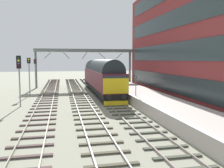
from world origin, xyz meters
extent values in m
plane|color=gray|center=(0.00, 0.00, 0.00)|extent=(140.00, 140.00, 0.00)
cube|color=gray|center=(-0.72, 0.00, 0.07)|extent=(0.07, 60.00, 0.15)
cube|color=gray|center=(0.72, 0.00, 0.07)|extent=(0.07, 60.00, 0.15)
cube|color=#414537|center=(0.00, -17.61, 0.04)|extent=(2.50, 0.26, 0.09)
cube|color=#414537|center=(0.00, -16.30, 0.04)|extent=(2.50, 0.26, 0.09)
cube|color=#414537|center=(0.00, -15.00, 0.04)|extent=(2.50, 0.26, 0.09)
cube|color=#414537|center=(0.00, -13.70, 0.04)|extent=(2.50, 0.26, 0.09)
cube|color=#414537|center=(0.00, -12.39, 0.04)|extent=(2.50, 0.26, 0.09)
cube|color=#414537|center=(0.00, -11.09, 0.04)|extent=(2.50, 0.26, 0.09)
cube|color=#414537|center=(0.00, -9.78, 0.04)|extent=(2.50, 0.26, 0.09)
cube|color=#414537|center=(0.00, -8.48, 0.04)|extent=(2.50, 0.26, 0.09)
cube|color=#414537|center=(0.00, -7.17, 0.04)|extent=(2.50, 0.26, 0.09)
cube|color=#414537|center=(0.00, -5.87, 0.04)|extent=(2.50, 0.26, 0.09)
cube|color=#414537|center=(0.00, -4.57, 0.04)|extent=(2.50, 0.26, 0.09)
cube|color=#414537|center=(0.00, -3.26, 0.04)|extent=(2.50, 0.26, 0.09)
cube|color=#414537|center=(0.00, -1.96, 0.04)|extent=(2.50, 0.26, 0.09)
cube|color=#414537|center=(0.00, -0.65, 0.04)|extent=(2.50, 0.26, 0.09)
cube|color=#414537|center=(0.00, 0.65, 0.04)|extent=(2.50, 0.26, 0.09)
cube|color=#414537|center=(0.00, 1.96, 0.04)|extent=(2.50, 0.26, 0.09)
cube|color=#414537|center=(0.00, 3.26, 0.04)|extent=(2.50, 0.26, 0.09)
cube|color=#414537|center=(0.00, 4.57, 0.04)|extent=(2.50, 0.26, 0.09)
cube|color=#414537|center=(0.00, 5.87, 0.04)|extent=(2.50, 0.26, 0.09)
cube|color=#414537|center=(0.00, 7.17, 0.04)|extent=(2.50, 0.26, 0.09)
cube|color=#414537|center=(0.00, 8.48, 0.04)|extent=(2.50, 0.26, 0.09)
cube|color=#414537|center=(0.00, 9.78, 0.04)|extent=(2.50, 0.26, 0.09)
cube|color=#414537|center=(0.00, 11.09, 0.04)|extent=(2.50, 0.26, 0.09)
cube|color=#414537|center=(0.00, 12.39, 0.04)|extent=(2.50, 0.26, 0.09)
cube|color=#414537|center=(0.00, 13.70, 0.04)|extent=(2.50, 0.26, 0.09)
cube|color=#414537|center=(0.00, 15.00, 0.04)|extent=(2.50, 0.26, 0.09)
cube|color=#414537|center=(0.00, 16.30, 0.04)|extent=(2.50, 0.26, 0.09)
cube|color=#414537|center=(0.00, 17.61, 0.04)|extent=(2.50, 0.26, 0.09)
cube|color=#414537|center=(0.00, 18.91, 0.04)|extent=(2.50, 0.26, 0.09)
cube|color=#414537|center=(0.00, 20.22, 0.04)|extent=(2.50, 0.26, 0.09)
cube|color=#414537|center=(0.00, 21.52, 0.04)|extent=(2.50, 0.26, 0.09)
cube|color=#414537|center=(0.00, 22.83, 0.04)|extent=(2.50, 0.26, 0.09)
cube|color=#414537|center=(0.00, 24.13, 0.04)|extent=(2.50, 0.26, 0.09)
cube|color=#414537|center=(0.00, 25.43, 0.04)|extent=(2.50, 0.26, 0.09)
cube|color=#414537|center=(0.00, 26.74, 0.04)|extent=(2.50, 0.26, 0.09)
cube|color=#414537|center=(0.00, 28.04, 0.04)|extent=(2.50, 0.26, 0.09)
cube|color=#414537|center=(0.00, 29.35, 0.04)|extent=(2.50, 0.26, 0.09)
cube|color=slate|center=(-3.95, 0.00, 0.07)|extent=(0.07, 60.00, 0.15)
cube|color=slate|center=(-2.52, 0.00, 0.07)|extent=(0.07, 60.00, 0.15)
cube|color=#494535|center=(-3.23, -17.86, 0.04)|extent=(2.50, 0.26, 0.09)
cube|color=#494535|center=(-3.23, -16.43, 0.04)|extent=(2.50, 0.26, 0.09)
cube|color=#494535|center=(-3.23, -15.00, 0.04)|extent=(2.50, 0.26, 0.09)
cube|color=#494535|center=(-3.23, -13.57, 0.04)|extent=(2.50, 0.26, 0.09)
cube|color=#494535|center=(-3.23, -12.14, 0.04)|extent=(2.50, 0.26, 0.09)
cube|color=#494535|center=(-3.23, -10.71, 0.04)|extent=(2.50, 0.26, 0.09)
cube|color=#494535|center=(-3.23, -9.29, 0.04)|extent=(2.50, 0.26, 0.09)
cube|color=#494535|center=(-3.23, -7.86, 0.04)|extent=(2.50, 0.26, 0.09)
cube|color=#494535|center=(-3.23, -6.43, 0.04)|extent=(2.50, 0.26, 0.09)
cube|color=#494535|center=(-3.23, -5.00, 0.04)|extent=(2.50, 0.26, 0.09)
cube|color=#494535|center=(-3.23, -3.57, 0.04)|extent=(2.50, 0.26, 0.09)
cube|color=#494535|center=(-3.23, -2.14, 0.04)|extent=(2.50, 0.26, 0.09)
cube|color=#494535|center=(-3.23, -0.71, 0.04)|extent=(2.50, 0.26, 0.09)
cube|color=#494535|center=(-3.23, 0.71, 0.04)|extent=(2.50, 0.26, 0.09)
cube|color=#494535|center=(-3.23, 2.14, 0.04)|extent=(2.50, 0.26, 0.09)
cube|color=#494535|center=(-3.23, 3.57, 0.04)|extent=(2.50, 0.26, 0.09)
cube|color=#494535|center=(-3.23, 5.00, 0.04)|extent=(2.50, 0.26, 0.09)
cube|color=#494535|center=(-3.23, 6.43, 0.04)|extent=(2.50, 0.26, 0.09)
cube|color=#494535|center=(-3.23, 7.86, 0.04)|extent=(2.50, 0.26, 0.09)
cube|color=#494535|center=(-3.23, 9.29, 0.04)|extent=(2.50, 0.26, 0.09)
cube|color=#494535|center=(-3.23, 10.71, 0.04)|extent=(2.50, 0.26, 0.09)
cube|color=#494535|center=(-3.23, 12.14, 0.04)|extent=(2.50, 0.26, 0.09)
cube|color=#494535|center=(-3.23, 13.57, 0.04)|extent=(2.50, 0.26, 0.09)
cube|color=#494535|center=(-3.23, 15.00, 0.04)|extent=(2.50, 0.26, 0.09)
cube|color=#494535|center=(-3.23, 16.43, 0.04)|extent=(2.50, 0.26, 0.09)
cube|color=#494535|center=(-3.23, 17.86, 0.04)|extent=(2.50, 0.26, 0.09)
cube|color=#494535|center=(-3.23, 19.29, 0.04)|extent=(2.50, 0.26, 0.09)
cube|color=#494535|center=(-3.23, 20.71, 0.04)|extent=(2.50, 0.26, 0.09)
cube|color=#494535|center=(-3.23, 22.14, 0.04)|extent=(2.50, 0.26, 0.09)
cube|color=#494535|center=(-3.23, 23.57, 0.04)|extent=(2.50, 0.26, 0.09)
cube|color=#494535|center=(-3.23, 25.00, 0.04)|extent=(2.50, 0.26, 0.09)
cube|color=#494535|center=(-3.23, 26.43, 0.04)|extent=(2.50, 0.26, 0.09)
cube|color=#494535|center=(-3.23, 27.86, 0.04)|extent=(2.50, 0.26, 0.09)
cube|color=#494535|center=(-3.23, 29.29, 0.04)|extent=(2.50, 0.26, 0.09)
cube|color=gray|center=(-7.78, 0.00, 0.07)|extent=(0.07, 60.00, 0.15)
cube|color=gray|center=(-6.34, 0.00, 0.07)|extent=(0.07, 60.00, 0.15)
cube|color=#4D3C3A|center=(-7.06, -16.10, 0.04)|extent=(2.50, 0.26, 0.09)
cube|color=#4D3C3A|center=(-7.06, -14.63, 0.04)|extent=(2.50, 0.26, 0.09)
cube|color=#4D3C3A|center=(-7.06, -13.17, 0.04)|extent=(2.50, 0.26, 0.09)
cube|color=#4D3C3A|center=(-7.06, -11.71, 0.04)|extent=(2.50, 0.26, 0.09)
cube|color=#4D3C3A|center=(-7.06, -10.24, 0.04)|extent=(2.50, 0.26, 0.09)
cube|color=#4D3C3A|center=(-7.06, -8.78, 0.04)|extent=(2.50, 0.26, 0.09)
cube|color=#4D3C3A|center=(-7.06, -7.32, 0.04)|extent=(2.50, 0.26, 0.09)
cube|color=#4D3C3A|center=(-7.06, -5.85, 0.04)|extent=(2.50, 0.26, 0.09)
cube|color=#4D3C3A|center=(-7.06, -4.39, 0.04)|extent=(2.50, 0.26, 0.09)
cube|color=#4D3C3A|center=(-7.06, -2.93, 0.04)|extent=(2.50, 0.26, 0.09)
cube|color=#4D3C3A|center=(-7.06, -1.46, 0.04)|extent=(2.50, 0.26, 0.09)
cube|color=#4D3C3A|center=(-7.06, 0.00, 0.04)|extent=(2.50, 0.26, 0.09)
cube|color=#4D3C3A|center=(-7.06, 1.46, 0.04)|extent=(2.50, 0.26, 0.09)
cube|color=#4D3C3A|center=(-7.06, 2.93, 0.04)|extent=(2.50, 0.26, 0.09)
cube|color=#4D3C3A|center=(-7.06, 4.39, 0.04)|extent=(2.50, 0.26, 0.09)
cube|color=#4D3C3A|center=(-7.06, 5.85, 0.04)|extent=(2.50, 0.26, 0.09)
cube|color=#4D3C3A|center=(-7.06, 7.32, 0.04)|extent=(2.50, 0.26, 0.09)
cube|color=#4D3C3A|center=(-7.06, 8.78, 0.04)|extent=(2.50, 0.26, 0.09)
cube|color=#4D3C3A|center=(-7.06, 10.24, 0.04)|extent=(2.50, 0.26, 0.09)
cube|color=#4D3C3A|center=(-7.06, 11.71, 0.04)|extent=(2.50, 0.26, 0.09)
cube|color=#4D3C3A|center=(-7.06, 13.17, 0.04)|extent=(2.50, 0.26, 0.09)
cube|color=#4D3C3A|center=(-7.06, 14.63, 0.04)|extent=(2.50, 0.26, 0.09)
cube|color=#4D3C3A|center=(-7.06, 16.10, 0.04)|extent=(2.50, 0.26, 0.09)
cube|color=#4D3C3A|center=(-7.06, 17.56, 0.04)|extent=(2.50, 0.26, 0.09)
cube|color=#4D3C3A|center=(-7.06, 19.02, 0.04)|extent=(2.50, 0.26, 0.09)
cube|color=#4D3C3A|center=(-7.06, 20.49, 0.04)|extent=(2.50, 0.26, 0.09)
cube|color=#4D3C3A|center=(-7.06, 21.95, 0.04)|extent=(2.50, 0.26, 0.09)
cube|color=#4D3C3A|center=(-7.06, 23.41, 0.04)|extent=(2.50, 0.26, 0.09)
cube|color=#4D3C3A|center=(-7.06, 24.88, 0.04)|extent=(2.50, 0.26, 0.09)
cube|color=#4D3C3A|center=(-7.06, 26.34, 0.04)|extent=(2.50, 0.26, 0.09)
cube|color=#4D3C3A|center=(-7.06, 27.80, 0.04)|extent=(2.50, 0.26, 0.09)
cube|color=#4D3C3A|center=(-7.06, 29.27, 0.04)|extent=(2.50, 0.26, 0.09)
cube|color=#BBB1A8|center=(3.60, 0.00, 0.50)|extent=(4.00, 44.00, 1.00)
cube|color=white|center=(1.75, 0.00, 1.00)|extent=(0.30, 44.00, 0.01)
cube|color=maroon|center=(9.36, -3.75, 7.16)|extent=(4.89, 33.94, 14.32)
cube|color=#293638|center=(6.88, -3.75, 1.97)|extent=(0.06, 31.22, 2.00)
cube|color=#293638|center=(6.88, -3.75, 5.55)|extent=(0.06, 31.22, 2.00)
cube|color=#293638|center=(6.88, -3.75, 9.13)|extent=(0.06, 31.22, 2.00)
cube|color=black|center=(0.00, 5.16, 0.82)|extent=(2.56, 18.91, 0.60)
cube|color=#521623|center=(0.00, 5.16, 2.17)|extent=(2.70, 18.91, 2.10)
cylinder|color=#1F262A|center=(0.00, 5.16, 3.40)|extent=(2.56, 17.40, 2.57)
cube|color=yellow|center=(0.00, -4.33, 2.02)|extent=(2.65, 0.08, 1.58)
cube|color=#232D3D|center=(0.00, -4.31, 2.75)|extent=(2.38, 0.04, 0.64)
cube|color=#232D3D|center=(1.37, 5.16, 2.47)|extent=(0.04, 13.24, 0.44)
cylinder|color=black|center=(-0.75, -4.54, 0.92)|extent=(0.48, 0.35, 0.48)
cylinder|color=black|center=(0.75, -4.54, 0.92)|extent=(0.48, 0.35, 0.48)
cube|color=yellow|center=(0.00, -4.39, 0.29)|extent=(2.43, 0.36, 0.47)
cylinder|color=black|center=(0.00, -2.55, 0.52)|extent=(1.64, 1.04, 1.04)
cylinder|color=black|center=(0.00, -1.45, 0.52)|extent=(1.64, 1.04, 1.04)
cylinder|color=black|center=(0.00, -0.35, 0.52)|extent=(1.64, 1.04, 1.04)
cylinder|color=black|center=(0.00, 10.68, 0.52)|extent=(1.64, 1.04, 1.04)
cylinder|color=black|center=(0.00, 11.78, 0.52)|extent=(1.64, 1.04, 1.04)
cylinder|color=black|center=(0.00, 12.88, 0.52)|extent=(1.64, 1.04, 1.04)
cylinder|color=gray|center=(-9.43, -2.73, 2.53)|extent=(0.14, 0.14, 5.06)
cube|color=black|center=(-9.43, -2.79, 4.43)|extent=(0.44, 0.10, 1.27)
cylinder|color=#0A3E13|center=(-9.43, -2.85, 4.86)|extent=(0.20, 0.06, 0.20)
cylinder|color=yellow|center=(-9.43, -2.85, 4.58)|extent=(0.20, 0.06, 0.20)
cylinder|color=#50504E|center=(-9.43, -2.85, 4.30)|extent=(0.20, 0.06, 0.20)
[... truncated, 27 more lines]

